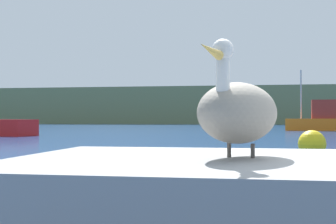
# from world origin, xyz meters

# --- Properties ---
(hillside_backdrop) EXTENTS (140.00, 12.03, 6.45)m
(hillside_backdrop) POSITION_xyz_m (0.00, 80.35, 3.23)
(hillside_backdrop) COLOR #6B7A51
(hillside_backdrop) RESTS_ON ground
(pier_dock) EXTENTS (3.23, 2.33, 0.72)m
(pier_dock) POSITION_xyz_m (-0.79, -0.94, 0.36)
(pier_dock) COLOR gray
(pier_dock) RESTS_ON ground
(pelican) EXTENTS (0.75, 1.27, 0.80)m
(pelican) POSITION_xyz_m (-0.79, -0.95, 1.05)
(pelican) COLOR gray
(pelican) RESTS_ON pier_dock
(fishing_boat_orange) EXTENTS (6.48, 2.68, 5.05)m
(fishing_boat_orange) POSITION_xyz_m (5.23, 36.30, 0.84)
(fishing_boat_orange) COLOR orange
(fishing_boat_orange) RESTS_ON ground
(mooring_buoy) EXTENTS (0.70, 0.70, 0.70)m
(mooring_buoy) POSITION_xyz_m (0.82, 8.18, 0.35)
(mooring_buoy) COLOR yellow
(mooring_buoy) RESTS_ON ground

